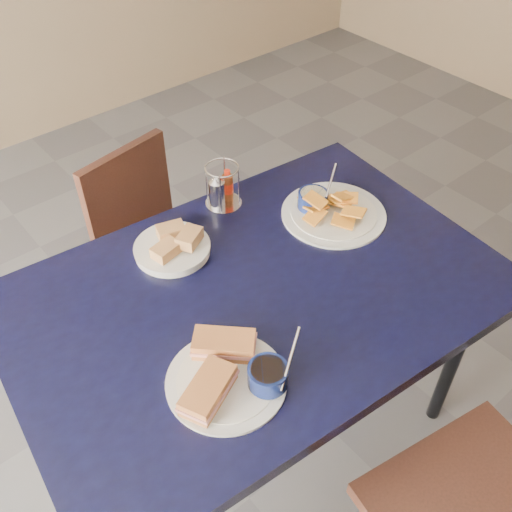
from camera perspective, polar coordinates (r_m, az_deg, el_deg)
ground at (r=1.98m, az=-0.66°, el=-23.07°), size 6.00×6.00×0.00m
dining_table at (r=1.52m, az=0.10°, el=-4.97°), size 1.33×0.95×0.75m
chair_far at (r=2.13m, az=-10.34°, el=2.20°), size 0.42×0.41×0.77m
sandwich_plate at (r=1.28m, az=-2.65°, el=-11.59°), size 0.30×0.28×0.12m
plantain_plate at (r=1.70m, az=7.17°, el=4.72°), size 0.31×0.31×0.12m
bread_basket at (r=1.57m, az=-8.26°, el=0.96°), size 0.21×0.21×0.07m
condiment_caddy at (r=1.70m, az=-3.48°, el=6.68°), size 0.11×0.11×0.14m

